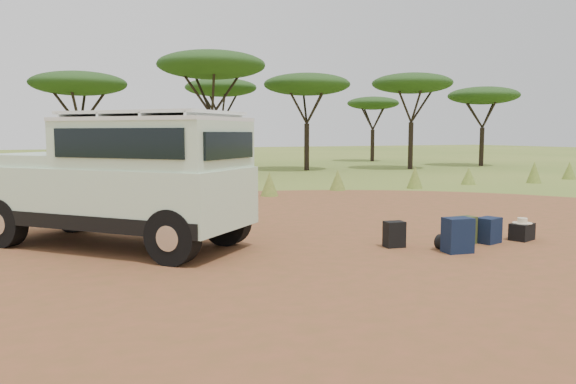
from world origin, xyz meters
name	(u,v)px	position (x,y,z in m)	size (l,w,h in m)	color
ground	(300,254)	(0.00, 0.00, 0.00)	(140.00, 140.00, 0.00)	#5B762A
dirt_clearing	(300,253)	(0.00, 0.00, 0.00)	(23.00, 23.00, 0.01)	brown
grass_fringe	(181,187)	(0.12, 8.67, 0.40)	(36.60, 1.60, 0.90)	#5B762A
acacia_treeline	(135,76)	(0.75, 19.81, 4.87)	(46.70, 13.20, 6.26)	black
safari_vehicle	(122,183)	(-2.67, 1.90, 1.18)	(4.80, 5.01, 2.45)	silver
walking_staff	(203,206)	(-1.51, 0.74, 0.82)	(0.04, 0.04, 1.67)	brown
backpack_black	(394,234)	(1.79, -0.24, 0.24)	(0.35, 0.26, 0.48)	black
backpack_navy	(458,235)	(2.51, -1.09, 0.31)	(0.47, 0.34, 0.62)	#111D38
backpack_olive	(465,230)	(3.19, -0.53, 0.26)	(0.37, 0.27, 0.52)	#3B4821
duffel_navy	(488,230)	(3.64, -0.68, 0.25)	(0.44, 0.33, 0.49)	#111D38
hard_case	(522,232)	(4.44, -0.73, 0.17)	(0.47, 0.33, 0.33)	black
stuff_sack	(445,242)	(2.48, -0.80, 0.13)	(0.27, 0.27, 0.27)	black
safari_hat	(522,221)	(4.44, -0.73, 0.37)	(0.37, 0.37, 0.11)	beige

